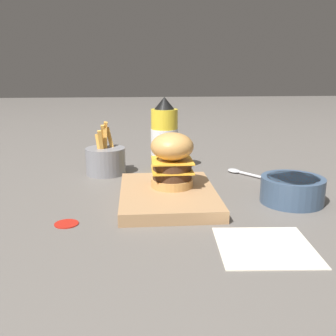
% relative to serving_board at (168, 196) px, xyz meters
% --- Properties ---
extents(ground_plane, '(6.00, 6.00, 0.00)m').
position_rel_serving_board_xyz_m(ground_plane, '(-0.00, 0.01, -0.01)').
color(ground_plane, '#5B5651').
extents(serving_board, '(0.29, 0.21, 0.02)m').
position_rel_serving_board_xyz_m(serving_board, '(0.00, 0.00, 0.00)').
color(serving_board, '#A37A51').
rests_on(serving_board, ground_plane).
extents(burger, '(0.09, 0.09, 0.12)m').
position_rel_serving_board_xyz_m(burger, '(-0.03, 0.01, 0.07)').
color(burger, tan).
rests_on(burger, serving_board).
extents(ketchup_bottle, '(0.08, 0.08, 0.21)m').
position_rel_serving_board_xyz_m(ketchup_bottle, '(-0.26, 0.01, 0.08)').
color(ketchup_bottle, yellow).
rests_on(ketchup_bottle, ground_plane).
extents(fries_basket, '(0.11, 0.11, 0.14)m').
position_rel_serving_board_xyz_m(fries_basket, '(-0.24, -0.15, 0.03)').
color(fries_basket, slate).
rests_on(fries_basket, ground_plane).
extents(side_bowl, '(0.13, 0.13, 0.06)m').
position_rel_serving_board_xyz_m(side_bowl, '(0.03, 0.27, 0.02)').
color(side_bowl, '#384C66').
rests_on(side_bowl, ground_plane).
extents(spoon, '(0.13, 0.11, 0.01)m').
position_rel_serving_board_xyz_m(spoon, '(-0.20, 0.22, -0.01)').
color(spoon, silver).
rests_on(spoon, ground_plane).
extents(ketchup_puddle, '(0.04, 0.04, 0.00)m').
position_rel_serving_board_xyz_m(ketchup_puddle, '(0.11, -0.20, -0.01)').
color(ketchup_puddle, '#B21E14').
rests_on(ketchup_puddle, ground_plane).
extents(parchment_square, '(0.16, 0.16, 0.00)m').
position_rel_serving_board_xyz_m(parchment_square, '(0.24, 0.14, -0.01)').
color(parchment_square, beige).
rests_on(parchment_square, ground_plane).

